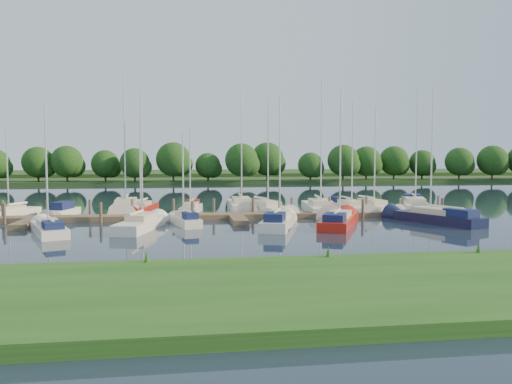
{
  "coord_description": "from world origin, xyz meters",
  "views": [
    {
      "loc": [
        -4.08,
        -33.84,
        5.15
      ],
      "look_at": [
        1.8,
        8.0,
        2.2
      ],
      "focal_mm": 35.0,
      "sensor_mm": 36.0,
      "label": 1
    }
  ],
  "objects": [
    {
      "name": "sailboat_s_4",
      "position": [
        7.3,
        2.21,
        0.32
      ],
      "size": [
        4.97,
        8.36,
        10.83
      ],
      "rotation": [
        0.0,
        0.0,
        -0.44
      ],
      "color": "#B31A10",
      "rests_on": "ground"
    },
    {
      "name": "sailboat_s_2",
      "position": [
        -4.21,
        4.17,
        0.32
      ],
      "size": [
        2.53,
        5.64,
        7.4
      ],
      "rotation": [
        0.0,
        0.0,
        0.27
      ],
      "color": "silver",
      "rests_on": "ground"
    },
    {
      "name": "dock",
      "position": [
        0.0,
        7.31,
        0.2
      ],
      "size": [
        40.0,
        6.0,
        0.4
      ],
      "color": "brown",
      "rests_on": "ground"
    },
    {
      "name": "sailboat_s_1",
      "position": [
        -7.28,
        2.36,
        0.28
      ],
      "size": [
        3.35,
        7.82,
        10.02
      ],
      "rotation": [
        0.0,
        0.0,
        -0.24
      ],
      "color": "silver",
      "rests_on": "ground"
    },
    {
      "name": "sailboat_n_8",
      "position": [
        11.35,
        11.62,
        0.32
      ],
      "size": [
        2.27,
        8.43,
        10.71
      ],
      "rotation": [
        0.0,
        0.0,
        3.18
      ],
      "color": "silver",
      "rests_on": "ground"
    },
    {
      "name": "sailboat_n_0",
      "position": [
        -19.17,
        11.65,
        0.27
      ],
      "size": [
        3.58,
        6.16,
        8.11
      ],
      "rotation": [
        0.0,
        0.0,
        2.72
      ],
      "color": "silver",
      "rests_on": "ground"
    },
    {
      "name": "sailboat_n_9",
      "position": [
        13.45,
        11.29,
        0.28
      ],
      "size": [
        3.15,
        8.09,
        10.31
      ],
      "rotation": [
        0.0,
        0.0,
        3.33
      ],
      "color": "silver",
      "rests_on": "ground"
    },
    {
      "name": "near_bank",
      "position": [
        0.0,
        -16.0,
        0.25
      ],
      "size": [
        90.0,
        10.0,
        0.5
      ],
      "primitive_type": "cube",
      "color": "#1C4915",
      "rests_on": "ground"
    },
    {
      "name": "sailboat_s_3",
      "position": [
        2.67,
        2.09,
        0.33
      ],
      "size": [
        3.86,
        7.82,
        10.11
      ],
      "rotation": [
        0.0,
        0.0,
        -0.32
      ],
      "color": "silver",
      "rests_on": "ground"
    },
    {
      "name": "sailboat_n_3",
      "position": [
        -8.26,
        13.71,
        0.27
      ],
      "size": [
        2.74,
        7.35,
        9.29
      ],
      "rotation": [
        0.0,
        0.0,
        2.97
      ],
      "color": "#B31A10",
      "rests_on": "ground"
    },
    {
      "name": "far_shore",
      "position": [
        0.0,
        75.0,
        0.3
      ],
      "size": [
        180.0,
        30.0,
        0.6
      ],
      "primitive_type": "cube",
      "color": "#233C17",
      "rests_on": "ground"
    },
    {
      "name": "ground",
      "position": [
        0.0,
        0.0,
        0.0
      ],
      "size": [
        260.0,
        260.0,
        0.0
      ],
      "primitive_type": "plane",
      "color": "#192232",
      "rests_on": "ground"
    },
    {
      "name": "sailboat_n_4",
      "position": [
        -3.66,
        12.43,
        0.32
      ],
      "size": [
        2.3,
        6.52,
        8.36
      ],
      "rotation": [
        0.0,
        0.0,
        3.0
      ],
      "color": "silver",
      "rests_on": "ground"
    },
    {
      "name": "sailboat_n_6",
      "position": [
        3.31,
        11.53,
        0.28
      ],
      "size": [
        4.02,
        8.61,
        10.96
      ],
      "rotation": [
        0.0,
        0.0,
        3.43
      ],
      "color": "silver",
      "rests_on": "ground"
    },
    {
      "name": "sailboat_n_5",
      "position": [
        1.24,
        14.28,
        0.28
      ],
      "size": [
        2.43,
        9.42,
        12.03
      ],
      "rotation": [
        0.0,
        0.0,
        3.12
      ],
      "color": "silver",
      "rests_on": "ground"
    },
    {
      "name": "sailboat_s_5",
      "position": [
        15.25,
        2.7,
        0.33
      ],
      "size": [
        4.81,
        8.55,
        11.11
      ],
      "rotation": [
        0.0,
        0.0,
        0.4
      ],
      "color": "black",
      "rests_on": "ground"
    },
    {
      "name": "distant_hill",
      "position": [
        0.0,
        100.0,
        0.7
      ],
      "size": [
        220.0,
        40.0,
        1.4
      ],
      "primitive_type": "cube",
      "color": "#2B4A20",
      "rests_on": "ground"
    },
    {
      "name": "sailboat_s_0",
      "position": [
        -13.25,
        1.02,
        0.31
      ],
      "size": [
        3.8,
        7.01,
        9.03
      ],
      "rotation": [
        0.0,
        0.0,
        0.38
      ],
      "color": "silver",
      "rests_on": "ground"
    },
    {
      "name": "mooring_pilings",
      "position": [
        0.0,
        8.43,
        0.6
      ],
      "size": [
        38.24,
        2.84,
        2.0
      ],
      "color": "#473D33",
      "rests_on": "ground"
    },
    {
      "name": "sailboat_n_2",
      "position": [
        -9.71,
        14.06,
        0.28
      ],
      "size": [
        2.95,
        10.47,
        13.2
      ],
      "rotation": [
        0.0,
        0.0,
        3.2
      ],
      "color": "silver",
      "rests_on": "ground"
    },
    {
      "name": "motorboat",
      "position": [
        -14.93,
        11.62,
        0.33
      ],
      "size": [
        2.37,
        5.01,
        1.55
      ],
      "rotation": [
        0.0,
        0.0,
        2.9
      ],
      "color": "silver",
      "rests_on": "ground"
    },
    {
      "name": "sailboat_n_10",
      "position": [
        18.15,
        12.22,
        0.34
      ],
      "size": [
        4.95,
        9.54,
        12.18
      ],
      "rotation": [
        0.0,
        0.0,
        2.79
      ],
      "color": "silver",
      "rests_on": "ground"
    },
    {
      "name": "sailboat_n_7",
      "position": [
        8.16,
        10.64,
        0.28
      ],
      "size": [
        3.22,
        9.96,
        12.55
      ],
      "rotation": [
        0.0,
        0.0,
        3.03
      ],
      "color": "silver",
      "rests_on": "ground"
    },
    {
      "name": "treeline",
      "position": [
        4.94,
        62.1,
        4.09
      ],
      "size": [
        145.55,
        9.81,
        8.2
      ],
      "color": "#38281C",
      "rests_on": "ground"
    }
  ]
}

